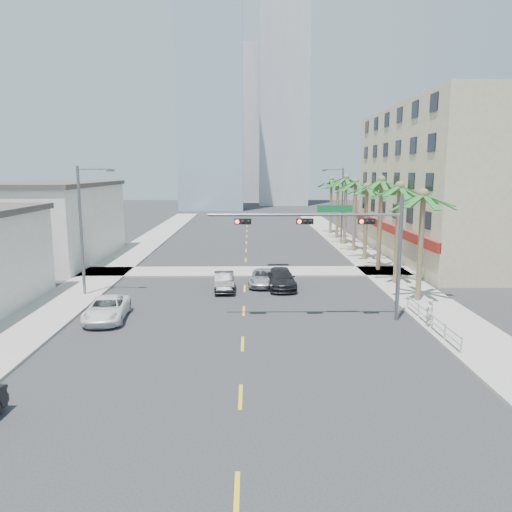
% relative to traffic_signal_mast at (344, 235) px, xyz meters
% --- Properties ---
extents(ground, '(260.00, 260.00, 0.00)m').
position_rel_traffic_signal_mast_xyz_m(ground, '(-5.78, -7.95, -5.06)').
color(ground, '#262628').
rests_on(ground, ground).
extents(sidewalk_right, '(4.00, 120.00, 0.15)m').
position_rel_traffic_signal_mast_xyz_m(sidewalk_right, '(6.22, 12.05, -4.99)').
color(sidewalk_right, gray).
rests_on(sidewalk_right, ground).
extents(sidewalk_left, '(4.00, 120.00, 0.15)m').
position_rel_traffic_signal_mast_xyz_m(sidewalk_left, '(-17.78, 12.05, -4.99)').
color(sidewalk_left, gray).
rests_on(sidewalk_left, ground).
extents(sidewalk_cross, '(80.00, 4.00, 0.15)m').
position_rel_traffic_signal_mast_xyz_m(sidewalk_cross, '(-5.78, 14.05, -4.99)').
color(sidewalk_cross, gray).
rests_on(sidewalk_cross, ground).
extents(building_right, '(15.25, 28.00, 15.00)m').
position_rel_traffic_signal_mast_xyz_m(building_right, '(16.21, 22.05, 2.43)').
color(building_right, tan).
rests_on(building_right, ground).
extents(building_left_far, '(11.00, 18.00, 7.20)m').
position_rel_traffic_signal_mast_xyz_m(building_left_far, '(-25.28, 20.05, -1.46)').
color(building_left_far, beige).
rests_on(building_left_far, ground).
extents(tower_far_left, '(14.00, 14.00, 48.00)m').
position_rel_traffic_signal_mast_xyz_m(tower_far_left, '(-13.78, 87.05, 18.94)').
color(tower_far_left, '#99B2C6').
rests_on(tower_far_left, ground).
extents(tower_far_right, '(12.00, 12.00, 60.00)m').
position_rel_traffic_signal_mast_xyz_m(tower_far_right, '(3.22, 102.05, 24.94)').
color(tower_far_right, '#ADADB2').
rests_on(tower_far_right, ground).
extents(tower_far_center, '(16.00, 16.00, 42.00)m').
position_rel_traffic_signal_mast_xyz_m(tower_far_center, '(-8.78, 117.05, 15.94)').
color(tower_far_center, '#ADADB2').
rests_on(tower_far_center, ground).
extents(traffic_signal_mast, '(11.12, 0.54, 7.20)m').
position_rel_traffic_signal_mast_xyz_m(traffic_signal_mast, '(0.00, 0.00, 0.00)').
color(traffic_signal_mast, slate).
rests_on(traffic_signal_mast, ground).
extents(palm_tree_0, '(4.80, 4.80, 7.80)m').
position_rel_traffic_signal_mast_xyz_m(palm_tree_0, '(5.82, 4.05, 2.02)').
color(palm_tree_0, brown).
rests_on(palm_tree_0, ground).
extents(palm_tree_1, '(4.80, 4.80, 8.16)m').
position_rel_traffic_signal_mast_xyz_m(palm_tree_1, '(5.82, 9.25, 2.37)').
color(palm_tree_1, brown).
rests_on(palm_tree_1, ground).
extents(palm_tree_2, '(4.80, 4.80, 8.52)m').
position_rel_traffic_signal_mast_xyz_m(palm_tree_2, '(5.82, 14.45, 2.72)').
color(palm_tree_2, brown).
rests_on(palm_tree_2, ground).
extents(palm_tree_3, '(4.80, 4.80, 7.80)m').
position_rel_traffic_signal_mast_xyz_m(palm_tree_3, '(5.82, 19.65, 2.02)').
color(palm_tree_3, brown).
rests_on(palm_tree_3, ground).
extents(palm_tree_4, '(4.80, 4.80, 8.16)m').
position_rel_traffic_signal_mast_xyz_m(palm_tree_4, '(5.82, 24.85, 2.37)').
color(palm_tree_4, brown).
rests_on(palm_tree_4, ground).
extents(palm_tree_5, '(4.80, 4.80, 8.52)m').
position_rel_traffic_signal_mast_xyz_m(palm_tree_5, '(5.82, 30.05, 2.72)').
color(palm_tree_5, brown).
rests_on(palm_tree_5, ground).
extents(palm_tree_6, '(4.80, 4.80, 7.80)m').
position_rel_traffic_signal_mast_xyz_m(palm_tree_6, '(5.82, 35.25, 2.02)').
color(palm_tree_6, brown).
rests_on(palm_tree_6, ground).
extents(palm_tree_7, '(4.80, 4.80, 8.16)m').
position_rel_traffic_signal_mast_xyz_m(palm_tree_7, '(5.82, 40.45, 2.37)').
color(palm_tree_7, brown).
rests_on(palm_tree_7, ground).
extents(streetlight_left, '(2.55, 0.25, 9.00)m').
position_rel_traffic_signal_mast_xyz_m(streetlight_left, '(-16.78, 6.05, -0.00)').
color(streetlight_left, slate).
rests_on(streetlight_left, ground).
extents(streetlight_right, '(2.55, 0.25, 9.00)m').
position_rel_traffic_signal_mast_xyz_m(streetlight_right, '(5.21, 30.05, -0.00)').
color(streetlight_right, slate).
rests_on(streetlight_right, ground).
extents(guardrail, '(0.08, 8.08, 1.00)m').
position_rel_traffic_signal_mast_xyz_m(guardrail, '(4.52, -1.95, -4.39)').
color(guardrail, silver).
rests_on(guardrail, ground).
extents(car_parked_far, '(2.56, 4.92, 1.33)m').
position_rel_traffic_signal_mast_xyz_m(car_parked_far, '(-13.81, 0.31, -4.40)').
color(car_parked_far, white).
rests_on(car_parked_far, ground).
extents(car_lane_left, '(1.67, 4.13, 1.33)m').
position_rel_traffic_signal_mast_xyz_m(car_lane_left, '(-7.28, 7.52, -4.40)').
color(car_lane_left, black).
rests_on(car_lane_left, ground).
extents(car_lane_center, '(2.48, 4.57, 1.22)m').
position_rel_traffic_signal_mast_xyz_m(car_lane_center, '(-4.35, 9.09, -4.45)').
color(car_lane_center, silver).
rests_on(car_lane_center, ground).
extents(car_lane_right, '(2.18, 4.99, 1.43)m').
position_rel_traffic_signal_mast_xyz_m(car_lane_right, '(-3.06, 8.24, -4.35)').
color(car_lane_right, black).
rests_on(car_lane_right, ground).
extents(pedestrian, '(0.67, 0.57, 1.57)m').
position_rel_traffic_signal_mast_xyz_m(pedestrian, '(4.52, -1.66, -4.13)').
color(pedestrian, silver).
rests_on(pedestrian, sidewalk_right).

